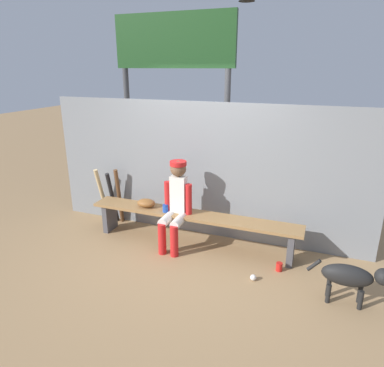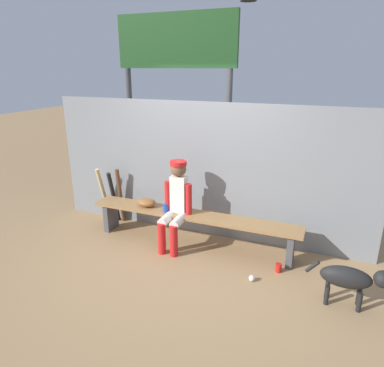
{
  "view_description": "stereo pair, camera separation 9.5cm",
  "coord_description": "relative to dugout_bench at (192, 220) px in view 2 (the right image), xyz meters",
  "views": [
    {
      "loc": [
        1.59,
        -4.2,
        2.45
      ],
      "look_at": [
        0.0,
        0.0,
        0.93
      ],
      "focal_mm": 32.49,
      "sensor_mm": 36.0,
      "label": 1
    },
    {
      "loc": [
        1.68,
        -4.16,
        2.45
      ],
      "look_at": [
        0.0,
        0.0,
        0.93
      ],
      "focal_mm": 32.49,
      "sensor_mm": 36.0,
      "label": 2
    }
  ],
  "objects": [
    {
      "name": "ground_plane",
      "position": [
        0.0,
        0.0,
        -0.39
      ],
      "size": [
        30.0,
        30.0,
        0.0
      ],
      "primitive_type": "plane",
      "color": "#9E7A51"
    },
    {
      "name": "chainlink_fence",
      "position": [
        0.0,
        0.42,
        0.61
      ],
      "size": [
        4.87,
        0.03,
        2.0
      ],
      "primitive_type": "cube",
      "color": "gray",
      "rests_on": "ground_plane"
    },
    {
      "name": "dog",
      "position": [
        2.06,
        -0.63,
        -0.05
      ],
      "size": [
        0.84,
        0.2,
        0.49
      ],
      "color": "black",
      "rests_on": "ground_plane"
    },
    {
      "name": "baseball_glove",
      "position": [
        -0.72,
        0.0,
        0.16
      ],
      "size": [
        0.28,
        0.2,
        0.12
      ],
      "primitive_type": "ellipsoid",
      "color": "brown",
      "rests_on": "dugout_bench"
    },
    {
      "name": "baseball",
      "position": [
        1.01,
        -0.57,
        -0.35
      ],
      "size": [
        0.07,
        0.07,
        0.07
      ],
      "primitive_type": "sphere",
      "color": "white",
      "rests_on": "ground_plane"
    },
    {
      "name": "cup_on_ground",
      "position": [
        1.27,
        -0.25,
        -0.33
      ],
      "size": [
        0.08,
        0.08,
        0.11
      ],
      "primitive_type": "cylinder",
      "color": "red",
      "rests_on": "ground_plane"
    },
    {
      "name": "cup_on_bench",
      "position": [
        -0.38,
        -0.07,
        0.15
      ],
      "size": [
        0.08,
        0.08,
        0.11
      ],
      "primitive_type": "cylinder",
      "color": "#1E47AD",
      "rests_on": "dugout_bench"
    },
    {
      "name": "bat_aluminum_black",
      "position": [
        -1.48,
        0.25,
        0.05
      ],
      "size": [
        0.1,
        0.23,
        0.87
      ],
      "primitive_type": "cylinder",
      "rotation": [
        0.19,
        0.0,
        -0.16
      ],
      "color": "black",
      "rests_on": "ground_plane"
    },
    {
      "name": "player_seated",
      "position": [
        -0.2,
        -0.11,
        0.29
      ],
      "size": [
        0.41,
        0.55,
        1.23
      ],
      "color": "silver",
      "rests_on": "ground_plane"
    },
    {
      "name": "bat_wood_natural",
      "position": [
        -1.68,
        0.27,
        0.07
      ],
      "size": [
        0.08,
        0.29,
        0.92
      ],
      "primitive_type": "cylinder",
      "rotation": [
        0.24,
        0.0,
        -0.07
      ],
      "color": "tan",
      "rests_on": "ground_plane"
    },
    {
      "name": "bat_wood_dark",
      "position": [
        -1.37,
        0.29,
        0.07
      ],
      "size": [
        0.08,
        0.16,
        0.92
      ],
      "primitive_type": "cylinder",
      "rotation": [
        0.11,
        0.0,
        -0.07
      ],
      "color": "brown",
      "rests_on": "ground_plane"
    },
    {
      "name": "scoreboard",
      "position": [
        -0.79,
        1.38,
        2.1
      ],
      "size": [
        2.38,
        0.27,
        3.52
      ],
      "color": "#3F3F42",
      "rests_on": "ground_plane"
    },
    {
      "name": "dugout_bench",
      "position": [
        0.0,
        0.0,
        0.0
      ],
      "size": [
        3.05,
        0.36,
        0.48
      ],
      "color": "olive",
      "rests_on": "ground_plane"
    }
  ]
}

